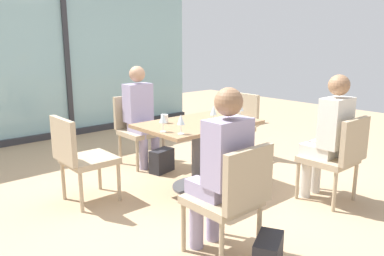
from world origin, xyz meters
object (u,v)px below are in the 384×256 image
Objects in this scene: wine_glass_2 at (163,118)px; chair_far_left at (80,154)px; chair_front_right at (338,154)px; person_front_left at (221,164)px; handbag_1 at (162,161)px; dining_table_main at (198,141)px; chair_far_right at (237,122)px; cell_phone_on_table at (210,127)px; wine_glass_0 at (228,105)px; chair_front_left at (232,195)px; person_near_window at (141,111)px; wine_glass_1 at (240,107)px; chair_near_window at (137,126)px; wine_glass_4 at (181,120)px; coffee_cup at (164,119)px; person_front_right at (329,132)px; wine_glass_3 at (214,111)px.

chair_far_left is at bearing 135.91° from wine_glass_2.
chair_front_right is 1.52m from person_front_left.
chair_far_left reaches higher than handbag_1.
dining_table_main is 1.22m from chair_far_right.
cell_phone_on_table is (-0.83, 0.91, 0.24)m from chair_front_right.
wine_glass_0 is at bearing -145.31° from chair_far_right.
person_front_left is 1.00m from wine_glass_2.
chair_front_right is (1.50, 0.00, 0.00)m from chair_front_left.
person_near_window is 1.34m from wine_glass_1.
wine_glass_0 is at bearing 52.06° from cell_phone_on_table.
wine_glass_2 is at bearing -161.22° from chair_far_right.
chair_front_left is at bearing -108.44° from person_near_window.
chair_near_window is 2.48m from chair_front_right.
dining_table_main is at bearing 30.88° from wine_glass_4.
chair_front_left is 1.00× the size of chair_front_right.
wine_glass_0 is 0.62× the size of handbag_1.
person_front_left reaches higher than cell_phone_on_table.
handbag_1 is (1.14, 0.21, -0.36)m from chair_far_left.
wine_glass_0 is at bearing 89.75° from wine_glass_1.
coffee_cup is 0.85m from handbag_1.
chair_front_left reaches higher than dining_table_main.
person_front_right is (0.75, -1.07, 0.17)m from dining_table_main.
person_front_left is 2.27m from person_near_window.
person_front_left is (-0.75, -2.25, 0.20)m from chair_near_window.
wine_glass_4 is 0.62× the size of handbag_1.
person_front_left is at bearing -104.05° from cell_phone_on_table.
chair_front_right is at bearing -36.37° from wine_glass_4.
person_front_left is at bearing -138.41° from wine_glass_0.
chair_far_right is 0.69× the size of person_near_window.
wine_glass_1 reaches higher than chair_front_left.
person_near_window reaches higher than chair_far_left.
wine_glass_2 is at bearing -114.69° from person_near_window.
chair_front_right is 1.26m from cell_phone_on_table.
chair_front_right is at bearing -74.09° from wine_glass_1.
wine_glass_1 is 1.00× the size of wine_glass_2.
wine_glass_3 is (0.83, 1.03, 0.37)m from chair_front_left.
wine_glass_0 is 1.01m from wine_glass_2.
chair_far_left is 4.70× the size of wine_glass_0.
wine_glass_0 is (-0.29, 1.08, 0.16)m from person_front_right.
chair_front_left is 1.50m from chair_front_right.
chair_far_left is 0.69× the size of person_near_window.
person_front_right is at bearing -71.56° from chair_near_window.
chair_far_right reaches higher than dining_table_main.
chair_front_left is 4.70× the size of wine_glass_4.
cell_phone_on_table is (1.04, -0.73, 0.24)m from chair_far_left.
wine_glass_0 reaches higher than chair_front_right.
chair_far_right is 1.29m from person_near_window.
handbag_1 is at bearing 111.60° from chair_front_right.
wine_glass_1 is 0.57m from cell_phone_on_table.
chair_front_left is at bearing -100.53° from cell_phone_on_table.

